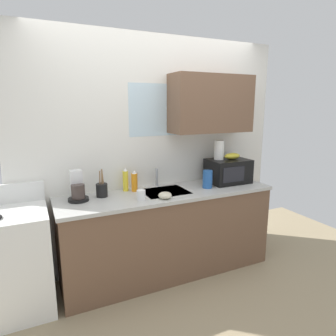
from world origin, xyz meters
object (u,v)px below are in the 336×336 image
object	(u,v)px
banana_bunch	(232,156)
paper_towel_roll	(219,150)
dish_soap_bottle_yellow	(126,180)
stove_range	(14,261)
mug_white	(141,195)
coffee_maker	(77,189)
cereal_canister	(207,179)
utensil_crock	(102,190)
microwave	(228,171)
small_bowl	(165,195)
dish_soap_bottle_orange	(134,181)

from	to	relation	value
banana_bunch	paper_towel_roll	bearing A→B (deg)	161.57
paper_towel_roll	dish_soap_bottle_yellow	xyz separation A→B (m)	(-1.07, 0.11, -0.26)
stove_range	mug_white	distance (m)	1.23
banana_bunch	coffee_maker	bearing A→B (deg)	178.06
coffee_maker	cereal_canister	world-z (taller)	coffee_maker
stove_range	paper_towel_roll	world-z (taller)	paper_towel_roll
banana_bunch	utensil_crock	world-z (taller)	banana_bunch
microwave	cereal_canister	xyz separation A→B (m)	(-0.34, -0.10, -0.04)
coffee_maker	microwave	bearing A→B (deg)	-2.05
microwave	cereal_canister	world-z (taller)	microwave
paper_towel_roll	small_bowl	world-z (taller)	paper_towel_roll
stove_range	paper_towel_roll	xyz separation A→B (m)	(2.15, 0.10, 0.82)
dish_soap_bottle_yellow	small_bowl	world-z (taller)	dish_soap_bottle_yellow
coffee_maker	dish_soap_bottle_orange	size ratio (longest dim) A/B	1.26
stove_range	utensil_crock	world-z (taller)	utensil_crock
dish_soap_bottle_orange	cereal_canister	xyz separation A→B (m)	(0.75, -0.22, -0.01)
stove_range	microwave	size ratio (longest dim) A/B	2.35
dish_soap_bottle_orange	dish_soap_bottle_yellow	xyz separation A→B (m)	(-0.08, 0.05, 0.01)
cereal_canister	mug_white	xyz separation A→B (m)	(-0.79, -0.09, -0.05)
utensil_crock	small_bowl	size ratio (longest dim) A/B	2.17
cereal_canister	microwave	bearing A→B (deg)	16.17
stove_range	small_bowl	xyz separation A→B (m)	(1.34, -0.20, 0.47)
paper_towel_roll	dish_soap_bottle_orange	world-z (taller)	paper_towel_roll
microwave	banana_bunch	size ratio (longest dim) A/B	2.30
utensil_crock	dish_soap_bottle_orange	bearing A→B (deg)	7.66
mug_white	utensil_crock	distance (m)	0.41
stove_range	coffee_maker	distance (m)	0.80
paper_towel_roll	mug_white	size ratio (longest dim) A/B	2.32
dish_soap_bottle_orange	utensil_crock	bearing A→B (deg)	-172.34
stove_range	dish_soap_bottle_orange	distance (m)	1.29
utensil_crock	microwave	bearing A→B (deg)	-2.83
banana_bunch	small_bowl	bearing A→B (deg)	-165.43
small_bowl	stove_range	bearing A→B (deg)	171.37
small_bowl	banana_bunch	bearing A→B (deg)	14.57
cereal_canister	banana_bunch	bearing A→B (deg)	14.38
microwave	coffee_maker	distance (m)	1.67
coffee_maker	mug_white	bearing A→B (deg)	-24.67
dish_soap_bottle_orange	coffee_maker	bearing A→B (deg)	-174.24
microwave	dish_soap_bottle_orange	world-z (taller)	microwave
banana_bunch	dish_soap_bottle_orange	size ratio (longest dim) A/B	0.90
paper_towel_roll	banana_bunch	bearing A→B (deg)	-18.43
mug_white	utensil_crock	size ratio (longest dim) A/B	0.34
microwave	dish_soap_bottle_yellow	xyz separation A→B (m)	(-1.17, 0.17, -0.02)
paper_towel_roll	coffee_maker	distance (m)	1.60
banana_bunch	mug_white	xyz separation A→B (m)	(-1.18, -0.19, -0.26)
paper_towel_roll	utensil_crock	bearing A→B (deg)	179.16
microwave	small_bowl	xyz separation A→B (m)	(-0.91, -0.25, -0.10)
stove_range	mug_white	bearing A→B (deg)	-7.30
dish_soap_bottle_orange	mug_white	xyz separation A→B (m)	(-0.04, -0.31, -0.06)
microwave	small_bowl	bearing A→B (deg)	-164.76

